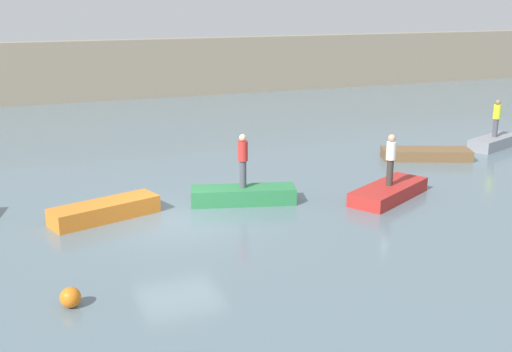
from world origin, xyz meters
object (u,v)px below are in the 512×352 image
(rowboat_orange, at_px, (105,210))
(rowboat_green, at_px, (243,195))
(mooring_buoy, at_px, (70,297))
(rowboat_grey, at_px, (494,142))
(rowboat_red, at_px, (389,192))
(person_hiviz_shirt, at_px, (497,116))
(person_white_shirt, at_px, (391,157))
(person_red_shirt, at_px, (243,158))
(rowboat_brown, at_px, (426,154))

(rowboat_orange, xyz_separation_m, rowboat_green, (4.46, -0.10, 0.00))
(rowboat_orange, bearing_deg, rowboat_green, -18.79)
(mooring_buoy, bearing_deg, rowboat_grey, 24.33)
(rowboat_red, distance_m, person_hiviz_shirt, 9.81)
(rowboat_grey, xyz_separation_m, person_white_shirt, (-8.55, -4.64, 1.19))
(rowboat_orange, xyz_separation_m, mooring_buoy, (-1.60, -5.54, -0.04))
(rowboat_grey, relative_size, person_red_shirt, 1.65)
(rowboat_orange, distance_m, person_white_shirt, 9.36)
(rowboat_brown, relative_size, rowboat_grey, 1.23)
(rowboat_green, bearing_deg, rowboat_red, -0.13)
(rowboat_grey, bearing_deg, mooring_buoy, -177.19)
(rowboat_red, relative_size, person_red_shirt, 1.91)
(person_white_shirt, bearing_deg, mooring_buoy, -159.18)
(rowboat_brown, distance_m, person_white_shirt, 6.14)
(person_white_shirt, height_order, person_red_shirt, person_red_shirt)
(person_red_shirt, bearing_deg, person_white_shirt, -15.92)
(person_red_shirt, bearing_deg, rowboat_grey, 13.96)
(person_hiviz_shirt, bearing_deg, person_white_shirt, -151.50)
(rowboat_orange, distance_m, rowboat_grey, 18.01)
(rowboat_green, distance_m, rowboat_grey, 13.67)
(rowboat_orange, distance_m, rowboat_red, 9.29)
(person_white_shirt, relative_size, mooring_buoy, 3.79)
(rowboat_brown, xyz_separation_m, rowboat_grey, (4.09, 0.60, 0.03))
(rowboat_orange, relative_size, person_hiviz_shirt, 1.99)
(person_hiviz_shirt, bearing_deg, rowboat_red, -151.50)
(mooring_buoy, bearing_deg, person_white_shirt, 20.82)
(rowboat_orange, bearing_deg, rowboat_grey, -7.29)
(rowboat_brown, height_order, person_hiviz_shirt, person_hiviz_shirt)
(rowboat_red, distance_m, rowboat_brown, 6.02)
(rowboat_green, relative_size, rowboat_grey, 1.16)
(rowboat_orange, relative_size, rowboat_green, 0.97)
(mooring_buoy, bearing_deg, rowboat_orange, 73.85)
(rowboat_red, distance_m, person_white_shirt, 1.21)
(rowboat_grey, distance_m, person_red_shirt, 13.73)
(rowboat_red, height_order, person_hiviz_shirt, person_hiviz_shirt)
(rowboat_red, height_order, person_red_shirt, person_red_shirt)
(rowboat_grey, distance_m, person_hiviz_shirt, 1.18)
(rowboat_green, xyz_separation_m, person_hiviz_shirt, (13.27, 3.30, 1.16))
(rowboat_orange, xyz_separation_m, person_red_shirt, (4.46, -0.10, 1.26))
(rowboat_orange, bearing_deg, rowboat_red, -26.47)
(mooring_buoy, bearing_deg, rowboat_brown, 28.11)
(person_hiviz_shirt, height_order, person_red_shirt, person_red_shirt)
(rowboat_orange, relative_size, person_white_shirt, 1.91)
(rowboat_grey, distance_m, person_white_shirt, 9.81)
(rowboat_green, height_order, person_white_shirt, person_white_shirt)
(rowboat_red, bearing_deg, person_white_shirt, -29.04)
(rowboat_grey, bearing_deg, person_white_shirt, -173.02)
(rowboat_orange, height_order, person_hiviz_shirt, person_hiviz_shirt)
(person_hiviz_shirt, relative_size, mooring_buoy, 3.64)
(rowboat_red, relative_size, rowboat_brown, 0.94)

